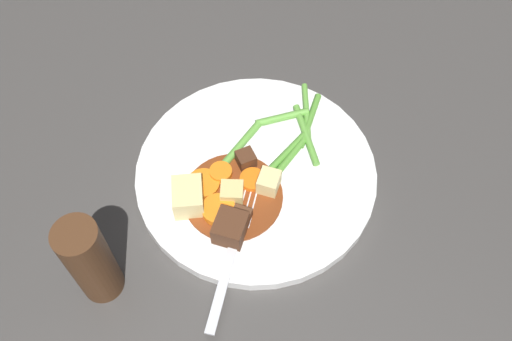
{
  "coord_description": "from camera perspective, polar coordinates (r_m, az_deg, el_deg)",
  "views": [
    {
      "loc": [
        0.27,
        0.2,
        0.55
      ],
      "look_at": [
        0.0,
        0.0,
        0.01
      ],
      "focal_mm": 40.29,
      "sensor_mm": 36.0,
      "label": 1
    }
  ],
  "objects": [
    {
      "name": "meat_chunk_0",
      "position": [
        0.6,
        -1.51,
        -4.67
      ],
      "size": [
        0.02,
        0.02,
        0.02
      ],
      "primitive_type": "cube",
      "rotation": [
        0.0,
        0.0,
        3.42
      ],
      "color": "#56331E",
      "rests_on": "dinner_plate"
    },
    {
      "name": "potato_chunk_2",
      "position": [
        0.61,
        1.28,
        -1.2
      ],
      "size": [
        0.03,
        0.03,
        0.02
      ],
      "primitive_type": "cube",
      "rotation": [
        0.0,
        0.0,
        0.32
      ],
      "color": "#EAD68C",
      "rests_on": "dinner_plate"
    },
    {
      "name": "pepper_mill",
      "position": [
        0.56,
        -16.14,
        -8.63
      ],
      "size": [
        0.04,
        0.04,
        0.12
      ],
      "primitive_type": "cylinder",
      "color": "#4C2D19",
      "rests_on": "ground_plane"
    },
    {
      "name": "green_bean_1",
      "position": [
        0.65,
        -1.44,
        2.68
      ],
      "size": [
        0.07,
        0.01,
        0.01
      ],
      "primitive_type": "cylinder",
      "rotation": [
        0.0,
        1.57,
        3.17
      ],
      "color": "#66AD42",
      "rests_on": "dinner_plate"
    },
    {
      "name": "potato_chunk_0",
      "position": [
        0.61,
        -2.51,
        -2.18
      ],
      "size": [
        0.03,
        0.03,
        0.02
      ],
      "primitive_type": "cube",
      "rotation": [
        0.0,
        0.0,
        2.17
      ],
      "color": "#E5CC7A",
      "rests_on": "dinner_plate"
    },
    {
      "name": "green_bean_3",
      "position": [
        0.66,
        4.99,
        3.58
      ],
      "size": [
        0.06,
        0.07,
        0.01
      ],
      "primitive_type": "cylinder",
      "rotation": [
        0.0,
        1.57,
        4.02
      ],
      "color": "#66AD42",
      "rests_on": "dinner_plate"
    },
    {
      "name": "dinner_plate",
      "position": [
        0.64,
        0.0,
        -0.33
      ],
      "size": [
        0.27,
        0.27,
        0.01
      ],
      "primitive_type": "cylinder",
      "color": "white",
      "rests_on": "ground_plane"
    },
    {
      "name": "green_bean_5",
      "position": [
        0.68,
        4.89,
        5.98
      ],
      "size": [
        0.07,
        0.05,
        0.01
      ],
      "primitive_type": "cylinder",
      "rotation": [
        0.0,
        1.57,
        3.79
      ],
      "color": "#66AD42",
      "rests_on": "dinner_plate"
    },
    {
      "name": "green_bean_0",
      "position": [
        0.67,
        5.37,
        4.99
      ],
      "size": [
        0.08,
        0.03,
        0.01
      ],
      "primitive_type": "cylinder",
      "rotation": [
        0.0,
        1.57,
        3.46
      ],
      "color": "#599E38",
      "rests_on": "dinner_plate"
    },
    {
      "name": "carrot_slice_1",
      "position": [
        0.61,
        -4.06,
        -3.74
      ],
      "size": [
        0.04,
        0.04,
        0.01
      ],
      "primitive_type": "cylinder",
      "rotation": [
        0.0,
        0.0,
        4.57
      ],
      "color": "orange",
      "rests_on": "dinner_plate"
    },
    {
      "name": "ground_plane",
      "position": [
        0.65,
        0.0,
        -0.65
      ],
      "size": [
        3.0,
        3.0,
        0.0
      ],
      "primitive_type": "plane",
      "color": "#423F3D"
    },
    {
      "name": "carrot_slice_3",
      "position": [
        0.62,
        -5.25,
        -1.35
      ],
      "size": [
        0.05,
        0.05,
        0.01
      ],
      "primitive_type": "cylinder",
      "rotation": [
        0.0,
        0.0,
        0.91
      ],
      "color": "orange",
      "rests_on": "dinner_plate"
    },
    {
      "name": "carrot_slice_0",
      "position": [
        0.62,
        -0.35,
        -0.96
      ],
      "size": [
        0.04,
        0.04,
        0.01
      ],
      "primitive_type": "cylinder",
      "rotation": [
        0.0,
        0.0,
        2.22
      ],
      "color": "orange",
      "rests_on": "dinner_plate"
    },
    {
      "name": "carrot_slice_2",
      "position": [
        0.63,
        -3.5,
        -0.25
      ],
      "size": [
        0.03,
        0.03,
        0.01
      ],
      "primitive_type": "cylinder",
      "rotation": [
        0.0,
        0.0,
        3.47
      ],
      "color": "orange",
      "rests_on": "dinner_plate"
    },
    {
      "name": "stew_sauce",
      "position": [
        0.62,
        -2.62,
        -2.35
      ],
      "size": [
        0.11,
        0.11,
        0.0
      ],
      "primitive_type": "cylinder",
      "color": "brown",
      "rests_on": "dinner_plate"
    },
    {
      "name": "green_bean_4",
      "position": [
        0.64,
        2.89,
        1.62
      ],
      "size": [
        0.08,
        0.01,
        0.01
      ],
      "primitive_type": "cylinder",
      "rotation": [
        0.0,
        1.57,
        3.08
      ],
      "color": "#599E38",
      "rests_on": "dinner_plate"
    },
    {
      "name": "fork",
      "position": [
        0.59,
        -2.23,
        -7.4
      ],
      "size": [
        0.17,
        0.08,
        0.0
      ],
      "color": "silver",
      "rests_on": "dinner_plate"
    },
    {
      "name": "green_bean_2",
      "position": [
        0.67,
        2.61,
        5.29
      ],
      "size": [
        0.06,
        0.05,
        0.01
      ],
      "primitive_type": "cylinder",
      "rotation": [
        0.0,
        1.57,
        2.49
      ],
      "color": "#66AD42",
      "rests_on": "dinner_plate"
    },
    {
      "name": "meat_chunk_1",
      "position": [
        0.59,
        -2.56,
        -5.72
      ],
      "size": [
        0.04,
        0.04,
        0.03
      ],
      "primitive_type": "cube",
      "rotation": [
        0.0,
        0.0,
        3.47
      ],
      "color": "#4C2B19",
      "rests_on": "dinner_plate"
    },
    {
      "name": "meat_chunk_2",
      "position": [
        0.63,
        -0.8,
        1.34
      ],
      "size": [
        0.03,
        0.03,
        0.02
      ],
      "primitive_type": "cube",
      "rotation": [
        0.0,
        0.0,
        4.2
      ],
      "color": "#4C2B19",
      "rests_on": "dinner_plate"
    },
    {
      "name": "potato_chunk_1",
      "position": [
        0.6,
        -6.75,
        -2.63
      ],
      "size": [
        0.05,
        0.05,
        0.03
      ],
      "primitive_type": "cube",
      "rotation": [
        0.0,
        0.0,
        5.45
      ],
      "color": "#EAD68C",
      "rests_on": "dinner_plate"
    },
    {
      "name": "green_bean_6",
      "position": [
        0.63,
        2.65,
        0.41
      ],
      "size": [
        0.08,
        0.01,
        0.01
      ],
      "primitive_type": "cylinder",
      "rotation": [
        0.0,
        1.57,
        3.16
      ],
      "color": "#599E38",
      "rests_on": "dinner_plate"
    }
  ]
}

